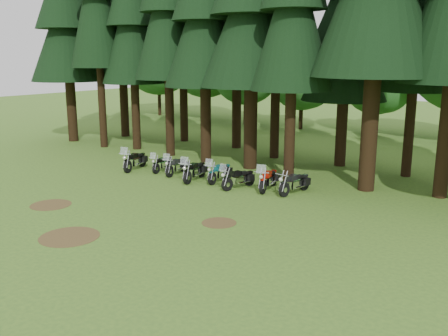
{
  "coord_description": "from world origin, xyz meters",
  "views": [
    {
      "loc": [
        15.82,
        -14.55,
        6.54
      ],
      "look_at": [
        1.43,
        5.0,
        1.0
      ],
      "focal_mm": 40.0,
      "sensor_mm": 36.0,
      "label": 1
    }
  ],
  "objects_px": {
    "motorcycle_0": "(135,161)",
    "motorcycle_1": "(163,164)",
    "motorcycle_7": "(295,184)",
    "motorcycle_6": "(268,180)",
    "motorcycle_3": "(195,171)",
    "motorcycle_5": "(238,179)",
    "motorcycle_2": "(177,166)",
    "motorcycle_4": "(220,173)"
  },
  "relations": [
    {
      "from": "motorcycle_2",
      "to": "motorcycle_5",
      "type": "bearing_deg",
      "value": -15.56
    },
    {
      "from": "motorcycle_3",
      "to": "motorcycle_0",
      "type": "bearing_deg",
      "value": 168.43
    },
    {
      "from": "motorcycle_4",
      "to": "motorcycle_0",
      "type": "bearing_deg",
      "value": -179.82
    },
    {
      "from": "motorcycle_5",
      "to": "motorcycle_6",
      "type": "distance_m",
      "value": 1.5
    },
    {
      "from": "motorcycle_2",
      "to": "motorcycle_6",
      "type": "bearing_deg",
      "value": -8.19
    },
    {
      "from": "motorcycle_1",
      "to": "motorcycle_6",
      "type": "distance_m",
      "value": 6.96
    },
    {
      "from": "motorcycle_0",
      "to": "motorcycle_5",
      "type": "distance_m",
      "value": 7.16
    },
    {
      "from": "motorcycle_3",
      "to": "motorcycle_5",
      "type": "xyz_separation_m",
      "value": [
        2.74,
        0.11,
        -0.03
      ]
    },
    {
      "from": "motorcycle_1",
      "to": "motorcycle_4",
      "type": "height_order",
      "value": "motorcycle_4"
    },
    {
      "from": "motorcycle_3",
      "to": "motorcycle_5",
      "type": "bearing_deg",
      "value": -10.09
    },
    {
      "from": "motorcycle_2",
      "to": "motorcycle_7",
      "type": "distance_m",
      "value": 7.19
    },
    {
      "from": "motorcycle_1",
      "to": "motorcycle_5",
      "type": "relative_size",
      "value": 0.89
    },
    {
      "from": "motorcycle_1",
      "to": "motorcycle_7",
      "type": "height_order",
      "value": "motorcycle_1"
    },
    {
      "from": "motorcycle_1",
      "to": "motorcycle_7",
      "type": "relative_size",
      "value": 0.86
    },
    {
      "from": "motorcycle_0",
      "to": "motorcycle_6",
      "type": "distance_m",
      "value": 8.56
    },
    {
      "from": "motorcycle_3",
      "to": "motorcycle_7",
      "type": "distance_m",
      "value": 5.54
    },
    {
      "from": "motorcycle_0",
      "to": "motorcycle_4",
      "type": "bearing_deg",
      "value": -9.6
    },
    {
      "from": "motorcycle_4",
      "to": "motorcycle_7",
      "type": "distance_m",
      "value": 4.28
    },
    {
      "from": "motorcycle_3",
      "to": "motorcycle_4",
      "type": "bearing_deg",
      "value": 15.17
    },
    {
      "from": "motorcycle_4",
      "to": "motorcycle_5",
      "type": "distance_m",
      "value": 1.63
    },
    {
      "from": "motorcycle_2",
      "to": "motorcycle_6",
      "type": "distance_m",
      "value": 5.81
    },
    {
      "from": "motorcycle_0",
      "to": "motorcycle_2",
      "type": "height_order",
      "value": "motorcycle_0"
    },
    {
      "from": "motorcycle_1",
      "to": "motorcycle_6",
      "type": "bearing_deg",
      "value": -8.34
    },
    {
      "from": "motorcycle_5",
      "to": "motorcycle_1",
      "type": "bearing_deg",
      "value": -173.14
    },
    {
      "from": "motorcycle_6",
      "to": "motorcycle_3",
      "type": "bearing_deg",
      "value": 177.2
    },
    {
      "from": "motorcycle_3",
      "to": "motorcycle_7",
      "type": "bearing_deg",
      "value": -2.7
    },
    {
      "from": "motorcycle_7",
      "to": "motorcycle_5",
      "type": "bearing_deg",
      "value": -155.59
    },
    {
      "from": "motorcycle_1",
      "to": "motorcycle_5",
      "type": "xyz_separation_m",
      "value": [
        5.61,
        -0.49,
        0.05
      ]
    },
    {
      "from": "motorcycle_1",
      "to": "motorcycle_7",
      "type": "distance_m",
      "value": 8.33
    },
    {
      "from": "motorcycle_6",
      "to": "motorcycle_7",
      "type": "relative_size",
      "value": 1.03
    },
    {
      "from": "motorcycle_0",
      "to": "motorcycle_1",
      "type": "xyz_separation_m",
      "value": [
        1.55,
        0.68,
        -0.09
      ]
    },
    {
      "from": "motorcycle_6",
      "to": "motorcycle_4",
      "type": "bearing_deg",
      "value": 169.32
    },
    {
      "from": "motorcycle_7",
      "to": "motorcycle_3",
      "type": "bearing_deg",
      "value": -162.72
    },
    {
      "from": "motorcycle_5",
      "to": "motorcycle_7",
      "type": "relative_size",
      "value": 0.96
    },
    {
      "from": "motorcycle_4",
      "to": "motorcycle_7",
      "type": "relative_size",
      "value": 0.98
    },
    {
      "from": "motorcycle_2",
      "to": "motorcycle_5",
      "type": "height_order",
      "value": "motorcycle_5"
    },
    {
      "from": "motorcycle_5",
      "to": "motorcycle_7",
      "type": "bearing_deg",
      "value": 28.78
    },
    {
      "from": "motorcycle_2",
      "to": "motorcycle_3",
      "type": "height_order",
      "value": "motorcycle_3"
    },
    {
      "from": "motorcycle_1",
      "to": "motorcycle_7",
      "type": "xyz_separation_m",
      "value": [
        8.33,
        0.33,
        0.06
      ]
    },
    {
      "from": "motorcycle_2",
      "to": "motorcycle_4",
      "type": "height_order",
      "value": "motorcycle_4"
    },
    {
      "from": "motorcycle_4",
      "to": "motorcycle_5",
      "type": "relative_size",
      "value": 1.01
    },
    {
      "from": "motorcycle_7",
      "to": "motorcycle_1",
      "type": "bearing_deg",
      "value": -170.2
    }
  ]
}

